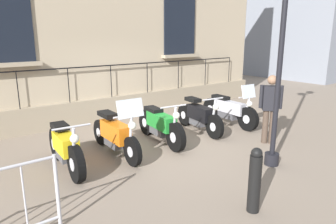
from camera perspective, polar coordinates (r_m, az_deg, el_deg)
ground_plane at (r=7.74m, az=-1.70°, el=-5.21°), size 60.00×60.00×0.00m
motorcycle_yellow at (r=6.30m, az=-18.26°, el=-6.42°), size 1.94×0.67×1.01m
motorcycle_orange at (r=6.82m, az=-9.59°, el=-4.07°), size 2.15×0.67×1.35m
motorcycle_green at (r=7.49m, az=-1.41°, el=-2.45°), size 2.07×0.67×1.03m
motorcycle_black at (r=8.34m, az=5.75°, el=-0.78°), size 1.98×0.64×1.02m
motorcycle_silver at (r=9.13m, az=11.18°, el=0.33°), size 2.12×0.57×1.26m
bollard at (r=4.78m, az=15.62°, el=-11.91°), size 0.18×0.18×1.00m
pedestrian_standing at (r=7.69m, az=18.25°, el=1.13°), size 0.42×0.40×1.64m
distant_building at (r=21.53m, az=24.80°, el=17.30°), size 5.41×5.31×8.47m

